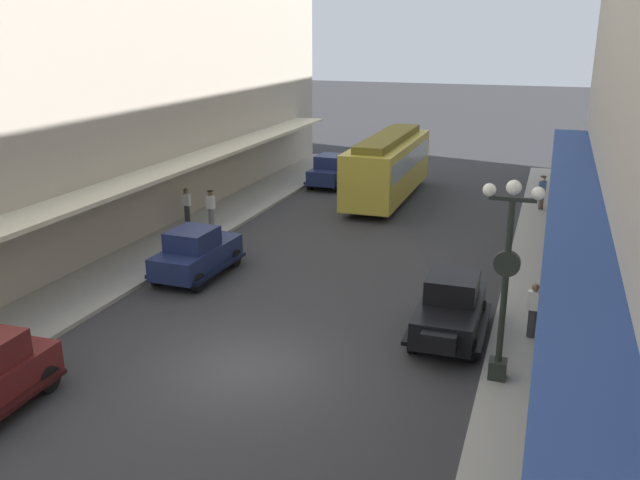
% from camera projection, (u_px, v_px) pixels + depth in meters
% --- Properties ---
extents(ground_plane, '(200.00, 200.00, 0.00)m').
position_uv_depth(ground_plane, '(246.00, 368.00, 17.74)').
color(ground_plane, '#2D2D30').
extents(sidewalk_left, '(3.00, 60.00, 0.15)m').
position_uv_depth(sidewalk_left, '(21.00, 326.00, 20.09)').
color(sidewalk_left, '#99968E').
rests_on(sidewalk_left, ground).
extents(sidewalk_right, '(3.00, 60.00, 0.15)m').
position_uv_depth(sidewalk_right, '(540.00, 417.00, 15.35)').
color(sidewalk_right, '#99968E').
rests_on(sidewalk_right, ground).
extents(parked_car_0, '(2.19, 4.28, 1.84)m').
position_uv_depth(parked_car_0, '(450.00, 306.00, 19.33)').
color(parked_car_0, black).
rests_on(parked_car_0, ground).
extents(parked_car_1, '(2.23, 4.29, 1.84)m').
position_uv_depth(parked_car_1, '(196.00, 252.00, 24.10)').
color(parked_car_1, '#19234C').
rests_on(parked_car_1, ground).
extents(parked_car_2, '(2.23, 4.29, 1.84)m').
position_uv_depth(parked_car_2, '(332.00, 170.00, 38.13)').
color(parked_car_2, '#19234C').
rests_on(parked_car_2, ground).
extents(streetcar, '(2.53, 9.60, 3.46)m').
position_uv_depth(streetcar, '(388.00, 164.00, 34.77)').
color(streetcar, gold).
rests_on(streetcar, ground).
extents(lamp_post_with_clock, '(1.42, 0.44, 5.16)m').
position_uv_depth(lamp_post_with_clock, '(506.00, 274.00, 16.10)').
color(lamp_post_with_clock, black).
rests_on(lamp_post_with_clock, sidewalk_right).
extents(fire_hydrant, '(0.24, 0.24, 0.82)m').
position_uv_depth(fire_hydrant, '(4.00, 342.00, 17.98)').
color(fire_hydrant, '#B21E19').
rests_on(fire_hydrant, sidewalk_left).
extents(pedestrian_0, '(0.36, 0.24, 1.64)m').
position_uv_depth(pedestrian_0, '(533.00, 310.00, 18.98)').
color(pedestrian_0, '#2D2D33').
rests_on(pedestrian_0, sidewalk_right).
extents(pedestrian_1, '(0.36, 0.24, 1.64)m').
position_uv_depth(pedestrian_1, '(187.00, 206.00, 30.22)').
color(pedestrian_1, '#2D2D33').
rests_on(pedestrian_1, sidewalk_left).
extents(pedestrian_2, '(0.36, 0.28, 1.67)m').
position_uv_depth(pedestrian_2, '(542.00, 192.00, 32.63)').
color(pedestrian_2, '#4C4238').
rests_on(pedestrian_2, sidewalk_right).
extents(pedestrian_3, '(0.36, 0.28, 1.67)m').
position_uv_depth(pedestrian_3, '(211.00, 208.00, 29.69)').
color(pedestrian_3, slate).
rests_on(pedestrian_3, sidewalk_left).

